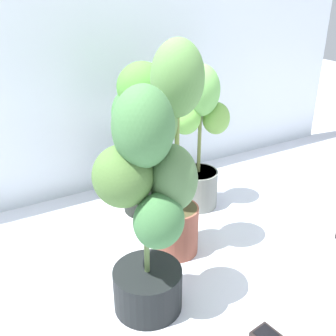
{
  "coord_description": "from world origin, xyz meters",
  "views": [
    {
      "loc": [
        -0.76,
        -1.15,
        1.12
      ],
      "look_at": [
        0.03,
        0.24,
        0.36
      ],
      "focal_mm": 44.11,
      "sensor_mm": 36.0,
      "label": 1
    }
  ],
  "objects_px": {
    "potted_plant_back_right": "(199,136)",
    "hygrometer_box": "(266,336)",
    "potted_plant_back_center": "(143,132)",
    "potted_plant_front_left": "(147,203)",
    "potted_plant_center": "(172,142)"
  },
  "relations": [
    {
      "from": "potted_plant_back_right",
      "to": "hygrometer_box",
      "type": "xyz_separation_m",
      "value": [
        -0.28,
        -0.86,
        -0.38
      ]
    },
    {
      "from": "potted_plant_back_center",
      "to": "potted_plant_front_left",
      "type": "bearing_deg",
      "value": -115.03
    },
    {
      "from": "potted_plant_back_center",
      "to": "hygrometer_box",
      "type": "relative_size",
      "value": 8.34
    },
    {
      "from": "potted_plant_back_right",
      "to": "potted_plant_back_center",
      "type": "bearing_deg",
      "value": 160.34
    },
    {
      "from": "hygrometer_box",
      "to": "potted_plant_front_left",
      "type": "bearing_deg",
      "value": -148.93
    },
    {
      "from": "potted_plant_front_left",
      "to": "hygrometer_box",
      "type": "relative_size",
      "value": 9.13
    },
    {
      "from": "potted_plant_front_left",
      "to": "potted_plant_center",
      "type": "relative_size",
      "value": 0.91
    },
    {
      "from": "potted_plant_back_center",
      "to": "potted_plant_front_left",
      "type": "xyz_separation_m",
      "value": [
        -0.29,
        -0.63,
        0.01
      ]
    },
    {
      "from": "potted_plant_back_right",
      "to": "potted_plant_back_center",
      "type": "xyz_separation_m",
      "value": [
        -0.26,
        0.09,
        0.04
      ]
    },
    {
      "from": "potted_plant_back_right",
      "to": "potted_plant_front_left",
      "type": "distance_m",
      "value": 0.77
    },
    {
      "from": "potted_plant_back_right",
      "to": "hygrometer_box",
      "type": "bearing_deg",
      "value": -108.1
    },
    {
      "from": "potted_plant_back_right",
      "to": "potted_plant_center",
      "type": "distance_m",
      "value": 0.44
    },
    {
      "from": "potted_plant_back_right",
      "to": "hygrometer_box",
      "type": "relative_size",
      "value": 8.12
    },
    {
      "from": "potted_plant_back_right",
      "to": "potted_plant_center",
      "type": "bearing_deg",
      "value": -138.27
    },
    {
      "from": "potted_plant_back_right",
      "to": "potted_plant_front_left",
      "type": "height_order",
      "value": "potted_plant_front_left"
    }
  ]
}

